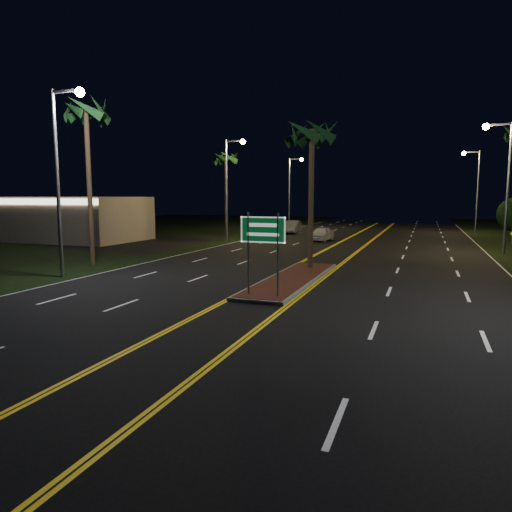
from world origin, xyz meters
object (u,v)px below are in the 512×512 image
at_px(highway_sign, 263,237).
at_px(car_far, 292,226).
at_px(streetlight_left_far, 292,184).
at_px(streetlight_left_near, 63,161).
at_px(palm_left_far, 226,158).
at_px(commercial_building, 62,218).
at_px(streetlight_left_mid, 230,178).
at_px(palm_left_near, 86,113).
at_px(streetlight_right_far, 474,182).
at_px(streetlight_right_mid, 503,172).
at_px(palm_median, 312,133).
at_px(car_near, 322,233).
at_px(median_island, 292,279).

xyz_separation_m(highway_sign, car_far, (-8.16, 32.75, -1.59)).
bearing_deg(streetlight_left_far, streetlight_left_near, -90.00).
distance_m(highway_sign, palm_left_far, 28.77).
relative_size(commercial_building, streetlight_left_mid, 1.67).
height_order(streetlight_left_far, palm_left_near, palm_left_near).
bearing_deg(streetlight_right_far, commercial_building, -148.99).
bearing_deg(streetlight_left_far, palm_left_far, -97.78).
xyz_separation_m(streetlight_left_near, streetlight_right_far, (21.23, 38.00, 0.00)).
bearing_deg(palm_left_near, streetlight_right_mid, 31.20).
bearing_deg(streetlight_right_far, palm_left_far, -149.12).
bearing_deg(streetlight_right_far, palm_median, -108.62).
xyz_separation_m(commercial_building, streetlight_left_mid, (15.39, 4.01, 3.65)).
bearing_deg(car_far, commercial_building, -144.47).
xyz_separation_m(streetlight_left_near, car_far, (2.46, 31.54, -4.84)).
bearing_deg(car_near, median_island, -76.33).
distance_m(median_island, car_far, 29.69).
bearing_deg(palm_left_far, palm_median, -53.82).
height_order(commercial_building, streetlight_right_far, streetlight_right_far).
xyz_separation_m(streetlight_left_far, car_near, (7.55, -16.47, -4.91)).
relative_size(streetlight_right_mid, car_far, 1.85).
distance_m(streetlight_left_near, palm_left_far, 24.19).
relative_size(highway_sign, car_far, 0.66).
bearing_deg(car_near, streetlight_left_near, -102.60).
bearing_deg(streetlight_left_near, car_near, 72.21).
bearing_deg(streetlight_left_near, streetlight_left_mid, 90.00).
bearing_deg(streetlight_right_far, palm_left_near, -124.21).
bearing_deg(streetlight_right_far, streetlight_left_mid, -139.70).
bearing_deg(palm_left_near, car_near, 64.21).
distance_m(streetlight_right_mid, streetlight_right_far, 20.00).
relative_size(commercial_building, palm_left_far, 1.70).
height_order(streetlight_right_mid, car_far, streetlight_right_mid).
bearing_deg(palm_left_near, commercial_building, 138.39).
bearing_deg(streetlight_left_far, palm_left_near, -93.00).
bearing_deg(palm_median, palm_left_far, 126.18).
height_order(commercial_building, streetlight_left_mid, streetlight_left_mid).
xyz_separation_m(commercial_building, palm_median, (26.00, -9.49, 5.27)).
relative_size(streetlight_left_near, palm_left_near, 0.92).
distance_m(streetlight_left_mid, car_far, 12.76).
height_order(streetlight_left_mid, car_near, streetlight_left_mid).
bearing_deg(palm_left_far, car_far, 58.37).
distance_m(streetlight_left_mid, palm_median, 17.25).
bearing_deg(median_island, streetlight_right_mid, 54.72).
bearing_deg(palm_left_near, streetlight_left_mid, 83.27).
bearing_deg(streetlight_right_far, streetlight_right_mid, -90.00).
relative_size(highway_sign, streetlight_right_mid, 0.36).
distance_m(highway_sign, streetlight_left_far, 42.67).
distance_m(palm_left_near, car_far, 28.97).
bearing_deg(palm_left_far, streetlight_left_mid, -61.33).
bearing_deg(median_island, streetlight_right_far, 73.13).
height_order(streetlight_left_far, streetlight_right_far, same).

